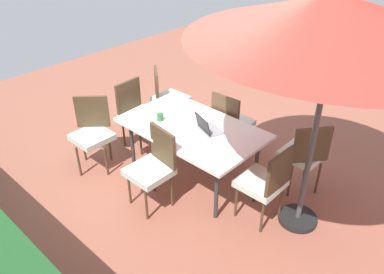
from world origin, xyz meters
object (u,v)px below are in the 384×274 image
chair_southwest (304,152)px  laptop (208,128)px  chair_east (136,111)px  patio_umbrella (337,19)px  chair_southeast (167,96)px  chair_south (231,121)px  chair_northeast (92,130)px  chair_west (266,181)px  chair_north (153,165)px  cup (160,117)px  dining_table (192,130)px

chair_southwest → laptop: bearing=-15.9°
chair_east → patio_umbrella: bearing=-89.2°
chair_southwest → chair_southeast: size_ratio=1.00×
chair_southeast → chair_south: bearing=-138.4°
chair_northeast → chair_southwest: (-2.32, -1.45, 0.00)m
chair_southeast → chair_south: same height
chair_southeast → chair_northeast: bearing=130.5°
chair_south → chair_southeast: bearing=0.7°
chair_southeast → laptop: bearing=-165.6°
chair_west → chair_southwest: 0.78m
chair_southwest → chair_west: bearing=36.1°
chair_north → chair_west: 1.28m
chair_northeast → chair_west: 2.38m
chair_north → cup: size_ratio=10.84×
patio_umbrella → chair_southeast: (2.65, -0.48, -1.75)m
chair_east → cup: size_ratio=10.84×
chair_south → laptop: bearing=101.8°
chair_southeast → laptop: same height
chair_southwest → chair_east: size_ratio=1.00×
laptop → chair_southeast: bearing=-4.5°
dining_table → chair_south: bearing=-93.2°
chair_northeast → chair_south: bearing=4.9°
chair_southwest → chair_south: 1.13m
patio_umbrella → chair_southwest: 1.85m
laptop → patio_umbrella: bearing=-152.4°
chair_north → chair_southeast: bearing=138.5°
cup → chair_east: bearing=-14.9°
chair_northeast → laptop: size_ratio=2.54×
chair_west → chair_southeast: 2.43m
dining_table → cup: size_ratio=19.55×
dining_table → chair_west: bearing=177.9°
chair_west → laptop: 0.97m
chair_north → cup: (0.43, -0.53, 0.26)m
chair_north → chair_south: (-0.01, -1.43, 0.00)m
patio_umbrella → chair_southwest: size_ratio=2.68×
dining_table → laptop: laptop is taller
chair_west → chair_north: bearing=-58.5°
chair_southwest → cup: 1.83m
chair_northeast → chair_southeast: (0.04, -1.40, 0.00)m
dining_table → chair_west: size_ratio=1.80×
chair_north → chair_east: 1.37m
laptop → cup: (0.62, 0.21, -0.00)m
chair_west → laptop: bearing=-94.3°
chair_west → chair_east: 2.27m
dining_table → chair_east: size_ratio=1.80×
chair_east → chair_northeast: bearing=176.1°
chair_east → chair_southwest: bearing=-76.2°
chair_northeast → chair_southwest: 2.73m
chair_east → chair_south: size_ratio=1.00×
chair_northeast → chair_south: (-1.19, -1.45, 0.00)m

